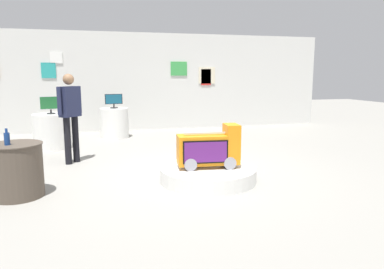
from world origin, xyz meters
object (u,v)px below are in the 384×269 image
(main_display_pedestal, at_px, (208,174))
(tv_on_center_rear, at_px, (50,104))
(display_pedestal_left_rear, at_px, (115,123))
(novelty_firetruck_tv, at_px, (209,150))
(display_pedestal_center_rear, at_px, (52,131))
(side_table_round, at_px, (16,170))
(bottle_on_side_table, at_px, (7,138))
(tv_on_left_rear, at_px, (114,100))
(shopper_browsing_near_truck, at_px, (70,111))

(main_display_pedestal, relative_size, tv_on_center_rear, 3.38)
(display_pedestal_left_rear, height_order, tv_on_center_rear, tv_on_center_rear)
(novelty_firetruck_tv, bearing_deg, main_display_pedestal, 154.29)
(display_pedestal_center_rear, distance_m, side_table_round, 3.40)
(novelty_firetruck_tv, height_order, bottle_on_side_table, bottle_on_side_table)
(main_display_pedestal, relative_size, bottle_on_side_table, 6.80)
(display_pedestal_left_rear, distance_m, tv_on_center_rear, 1.88)
(novelty_firetruck_tv, xyz_separation_m, bottle_on_side_table, (-2.82, -0.10, 0.33))
(novelty_firetruck_tv, xyz_separation_m, side_table_round, (-2.75, -0.01, -0.12))
(tv_on_left_rear, distance_m, side_table_round, 4.73)
(shopper_browsing_near_truck, bearing_deg, bottle_on_side_table, -109.87)
(novelty_firetruck_tv, distance_m, display_pedestal_left_rear, 4.58)
(main_display_pedestal, relative_size, tv_on_left_rear, 3.36)
(display_pedestal_center_rear, bearing_deg, tv_on_center_rear, -101.81)
(tv_on_left_rear, height_order, display_pedestal_center_rear, tv_on_left_rear)
(display_pedestal_left_rear, bearing_deg, tv_on_left_rear, -92.13)
(side_table_round, bearing_deg, display_pedestal_left_rear, 70.76)
(tv_on_left_rear, relative_size, side_table_round, 0.60)
(tv_on_left_rear, height_order, tv_on_center_rear, tv_on_center_rear)
(main_display_pedestal, xyz_separation_m, display_pedestal_center_rear, (-2.63, 3.37, 0.28))
(tv_on_left_rear, xyz_separation_m, display_pedestal_center_rear, (-1.44, -1.03, -0.59))
(tv_on_left_rear, xyz_separation_m, side_table_round, (-1.55, -4.43, -0.60))
(novelty_firetruck_tv, xyz_separation_m, display_pedestal_left_rear, (-1.21, 4.42, -0.11))
(shopper_browsing_near_truck, bearing_deg, display_pedestal_center_rear, 107.81)
(main_display_pedestal, distance_m, side_table_round, 2.75)
(tv_on_center_rear, bearing_deg, main_display_pedestal, -52.06)
(main_display_pedestal, bearing_deg, tv_on_center_rear, 127.94)
(main_display_pedestal, xyz_separation_m, tv_on_center_rear, (-2.63, 3.37, 0.89))
(tv_on_left_rear, height_order, side_table_round, tv_on_left_rear)
(side_table_round, relative_size, shopper_browsing_near_truck, 0.44)
(display_pedestal_left_rear, xyz_separation_m, display_pedestal_center_rear, (-1.44, -1.04, 0.00))
(tv_on_left_rear, xyz_separation_m, shopper_browsing_near_truck, (-0.93, -2.61, -0.00))
(display_pedestal_center_rear, bearing_deg, shopper_browsing_near_truck, -72.19)
(tv_on_center_rear, bearing_deg, bottle_on_side_table, -92.90)
(display_pedestal_left_rear, relative_size, shopper_browsing_near_truck, 0.47)
(novelty_firetruck_tv, bearing_deg, bottle_on_side_table, -178.02)
(novelty_firetruck_tv, relative_size, display_pedestal_center_rear, 1.19)
(display_pedestal_left_rear, height_order, bottle_on_side_table, bottle_on_side_table)
(tv_on_left_rear, bearing_deg, display_pedestal_center_rear, -144.26)
(main_display_pedestal, xyz_separation_m, shopper_browsing_near_truck, (-2.12, 1.79, 0.87))
(bottle_on_side_table, xyz_separation_m, shopper_browsing_near_truck, (0.69, 1.90, 0.15))
(main_display_pedestal, height_order, novelty_firetruck_tv, novelty_firetruck_tv)
(display_pedestal_center_rear, bearing_deg, main_display_pedestal, -52.10)
(bottle_on_side_table, bearing_deg, main_display_pedestal, 2.17)
(display_pedestal_center_rear, xyz_separation_m, bottle_on_side_table, (-0.18, -3.48, 0.44))
(tv_on_left_rear, relative_size, tv_on_center_rear, 1.01)
(main_display_pedestal, height_order, tv_on_left_rear, tv_on_left_rear)
(display_pedestal_left_rear, relative_size, tv_on_left_rear, 1.74)
(novelty_firetruck_tv, relative_size, tv_on_center_rear, 2.21)
(tv_on_left_rear, relative_size, shopper_browsing_near_truck, 0.27)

